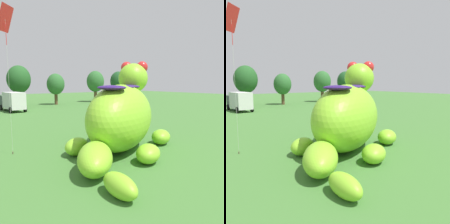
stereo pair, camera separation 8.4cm
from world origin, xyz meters
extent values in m
plane|color=#427533|center=(0.00, 0.00, 0.00)|extent=(160.00, 160.00, 0.00)
ellipsoid|color=#8CD12D|center=(1.44, 0.27, 2.15)|extent=(8.45, 7.47, 4.29)
ellipsoid|color=#8CD12D|center=(4.11, 2.11, 4.75)|extent=(3.34, 3.28, 2.26)
sphere|color=red|center=(4.04, 2.82, 5.60)|extent=(0.91, 0.91, 0.91)
sphere|color=red|center=(4.74, 1.80, 5.60)|extent=(0.91, 0.91, 0.91)
ellipsoid|color=navy|center=(2.86, 1.25, 4.12)|extent=(2.11, 2.19, 0.29)
ellipsoid|color=navy|center=(1.44, 0.27, 4.12)|extent=(2.11, 2.19, 0.29)
ellipsoid|color=navy|center=(-0.13, -0.81, 4.12)|extent=(2.11, 2.19, 0.29)
ellipsoid|color=#8CD12D|center=(1.81, 3.43, 0.52)|extent=(2.26, 2.12, 1.05)
ellipsoid|color=#8CD12D|center=(4.52, -0.50, 0.52)|extent=(2.26, 2.12, 1.05)
ellipsoid|color=#8CD12D|center=(-1.53, 0.89, 0.52)|extent=(2.26, 2.12, 1.05)
ellipsoid|color=#8CD12D|center=(0.96, -2.72, 0.52)|extent=(2.26, 2.12, 1.05)
ellipsoid|color=#8CD12D|center=(-2.17, -2.22, 0.75)|extent=(3.39, 3.79, 1.50)
ellipsoid|color=#8CD12D|center=(-2.66, -4.77, 0.46)|extent=(1.05, 2.02, 0.92)
cube|color=#333842|center=(0.44, 28.52, 1.40)|extent=(2.13, 1.95, 1.90)
cube|color=silver|center=(0.68, 25.33, 1.70)|extent=(2.44, 4.75, 2.50)
cylinder|color=black|center=(-0.56, 28.44, 0.45)|extent=(0.35, 0.92, 0.90)
cylinder|color=black|center=(1.44, 28.60, 0.45)|extent=(0.35, 0.92, 0.90)
cylinder|color=black|center=(-0.24, 23.64, 0.45)|extent=(0.35, 0.92, 0.90)
cylinder|color=black|center=(1.85, 23.80, 0.45)|extent=(0.35, 0.92, 0.90)
cylinder|color=brown|center=(3.59, 33.28, 1.33)|extent=(0.76, 0.76, 2.67)
ellipsoid|color=#235623|center=(3.59, 33.28, 5.01)|extent=(4.26, 4.26, 5.12)
cylinder|color=brown|center=(10.36, 32.28, 1.09)|extent=(0.62, 0.62, 2.18)
ellipsoid|color=#2D662D|center=(10.36, 32.28, 4.11)|extent=(3.50, 3.50, 4.19)
cylinder|color=brown|center=(20.36, 33.23, 1.24)|extent=(0.71, 0.71, 2.48)
ellipsoid|color=#2D662D|center=(20.36, 33.23, 4.67)|extent=(3.97, 3.97, 4.77)
cylinder|color=brown|center=(27.59, 33.93, 1.26)|extent=(0.72, 0.72, 2.52)
ellipsoid|color=#1E4C23|center=(27.59, 33.93, 4.74)|extent=(4.04, 4.04, 4.85)
cylinder|color=#2D334C|center=(8.24, 12.80, 0.44)|extent=(0.26, 0.26, 0.88)
cube|color=#2D4CA5|center=(8.24, 12.80, 1.18)|extent=(0.38, 0.22, 0.60)
sphere|color=tan|center=(8.24, 12.80, 1.60)|extent=(0.22, 0.22, 0.22)
cylinder|color=black|center=(7.80, 10.30, 0.44)|extent=(0.26, 0.26, 0.88)
cube|color=white|center=(7.80, 10.30, 1.18)|extent=(0.38, 0.22, 0.60)
sphere|color=beige|center=(7.80, 10.30, 1.60)|extent=(0.22, 0.22, 0.22)
cylinder|color=brown|center=(-4.68, 3.37, 0.07)|extent=(0.06, 0.06, 0.15)
cylinder|color=silver|center=(-4.68, 3.37, 4.12)|extent=(0.01, 0.01, 7.94)
cube|color=red|center=(-4.68, 3.37, 8.09)|extent=(1.13, 1.13, 1.44)
cylinder|color=red|center=(-4.68, 3.37, 7.19)|extent=(0.03, 0.03, 1.20)
camera|label=1|loc=(-7.87, -11.31, 4.41)|focal=36.54mm
camera|label=2|loc=(-7.81, -11.36, 4.41)|focal=36.54mm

